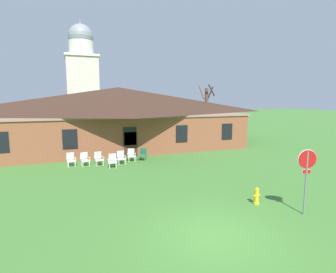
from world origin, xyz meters
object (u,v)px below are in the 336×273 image
Objects in this scene: lawn_chair_left_end at (99,158)px; lawn_chair_right_end at (121,157)px; lawn_chair_middle at (112,160)px; lawn_chair_near_door at (85,159)px; lawn_chair_by_porch at (71,159)px; lawn_chair_far_side at (131,155)px; fire_hydrant at (257,196)px; lawn_chair_under_eave at (143,154)px; stop_sign at (307,169)px.

lawn_chair_right_end is at bearing -6.81° from lawn_chair_left_end.
lawn_chair_left_end and lawn_chair_middle have the same top height.
lawn_chair_near_door is 0.98m from lawn_chair_left_end.
lawn_chair_by_porch is 4.46m from lawn_chair_far_side.
lawn_chair_under_eave is at bearing 103.82° from fire_hydrant.
stop_sign is 2.90× the size of lawn_chair_by_porch.
lawn_chair_by_porch and lawn_chair_under_eave have the same top height.
fire_hydrant is (7.02, -10.30, -0.12)m from lawn_chair_near_door.
lawn_chair_near_door is 12.47m from fire_hydrant.
lawn_chair_right_end is 1.00× the size of lawn_chair_under_eave.
lawn_chair_by_porch is 0.98m from lawn_chair_near_door.
lawn_chair_left_end and lawn_chair_under_eave have the same top height.
fire_hydrant is (2.59, -10.54, -0.12)m from lawn_chair_under_eave.
lawn_chair_under_eave is at bearing 28.97° from lawn_chair_middle.
lawn_chair_near_door and lawn_chair_right_end have the same top height.
fire_hydrant is (3.51, -10.62, -0.12)m from lawn_chair_far_side.
lawn_chair_near_door is at bearing 172.60° from lawn_chair_right_end.
lawn_chair_right_end is at bearing 115.74° from stop_sign.
stop_sign is 2.90× the size of lawn_chair_left_end.
lawn_chair_under_eave is 1.21× the size of fire_hydrant.
stop_sign reaches higher than lawn_chair_far_side.
stop_sign reaches higher than lawn_chair_right_end.
lawn_chair_middle is at bearing -131.34° from lawn_chair_right_end.
lawn_chair_by_porch is 3.58m from lawn_chair_right_end.
lawn_chair_by_porch is 1.21× the size of fire_hydrant.
lawn_chair_by_porch is 1.00× the size of lawn_chair_middle.
lawn_chair_left_end is 1.00× the size of lawn_chair_right_end.
lawn_chair_left_end is 1.00× the size of lawn_chair_under_eave.
fire_hydrant is at bearing -60.29° from lawn_chair_middle.
lawn_chair_far_side is (1.69, 1.52, 0.00)m from lawn_chair_middle.
lawn_chair_by_porch and lawn_chair_middle have the same top height.
lawn_chair_by_porch is at bearing 168.87° from lawn_chair_left_end.
stop_sign reaches higher than lawn_chair_by_porch.
lawn_chair_under_eave is (4.43, 0.24, 0.00)m from lawn_chair_near_door.
lawn_chair_by_porch reaches higher than fire_hydrant.
lawn_chair_middle is 10.48m from fire_hydrant.
lawn_chair_left_end is at bearing -8.39° from lawn_chair_near_door.
lawn_chair_near_door is 1.00× the size of lawn_chair_far_side.
lawn_chair_by_porch is at bearing 152.66° from lawn_chair_middle.
fire_hydrant is (6.05, -10.16, -0.12)m from lawn_chair_left_end.
lawn_chair_far_side reaches higher than fire_hydrant.
fire_hydrant is at bearing 125.52° from stop_sign.
lawn_chair_near_door is 4.44m from lawn_chair_under_eave.
lawn_chair_under_eave is (3.46, 0.38, 0.00)m from lawn_chair_left_end.
lawn_chair_under_eave is at bearing 3.08° from lawn_chair_near_door.
lawn_chair_under_eave is at bearing -5.19° from lawn_chair_far_side.
lawn_chair_left_end is 2.59m from lawn_chair_far_side.
lawn_chair_far_side is 0.92m from lawn_chair_under_eave.
stop_sign is at bearing -53.11° from lawn_chair_by_porch.
lawn_chair_under_eave is (2.60, 1.44, 0.00)m from lawn_chair_middle.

